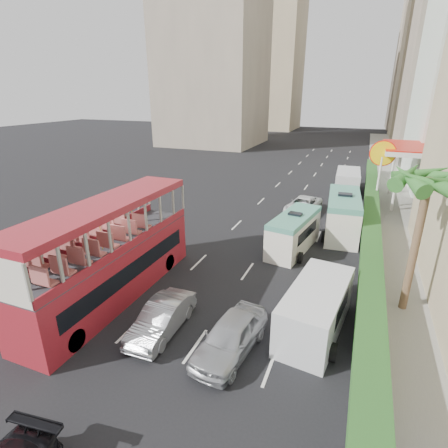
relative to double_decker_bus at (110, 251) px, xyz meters
The scene contains 17 objects.
ground_plane 6.51m from the double_decker_bus, ahead, with size 200.00×200.00×0.00m, color black.
double_decker_bus is the anchor object (origin of this frame).
car_silver_lane_a 4.86m from the double_decker_bus, 23.30° to the right, with size 1.44×4.14×1.36m, color #AEB0B5.
car_silver_lane_b 7.72m from the double_decker_bus, 13.97° to the right, with size 1.77×4.40×1.50m, color #AEB0B5.
van_asset 18.52m from the double_decker_bus, 68.43° to the left, with size 2.22×4.82×1.34m, color silver.
minibus_near 11.85m from the double_decker_bus, 50.68° to the left, with size 1.85×5.54×2.46m, color silver.
minibus_far 16.83m from the double_decker_bus, 52.43° to the left, with size 2.20×6.60×2.93m, color silver.
panel_van_near 10.19m from the double_decker_bus, ahead, with size 2.14×5.34×2.14m, color silver.
panel_van_far 27.30m from the double_decker_bus, 68.73° to the left, with size 2.30×5.75×2.30m, color silver.
sidewalk 29.26m from the double_decker_bus, 59.04° to the left, with size 6.00×120.00×0.18m, color #99968C.
kerb_wall 18.66m from the double_decker_bus, 48.93° to the left, with size 0.30×44.00×1.00m, color silver.
hedge 18.60m from the double_decker_bus, 48.93° to the left, with size 1.10×44.00×0.70m, color #2D6626.
palm_tree 14.39m from the double_decker_bus, 16.16° to the left, with size 0.36×0.36×6.40m, color brown.
shell_station 28.02m from the double_decker_bus, 55.18° to the left, with size 6.50×8.00×5.50m, color silver.
tower_far_a 87.36m from the double_decker_bus, 74.33° to the left, with size 14.00×14.00×44.00m, color tan.
tower_far_b 107.94m from the double_decker_bus, 77.53° to the left, with size 14.00×14.00×40.00m, color tan.
tower_left_b 93.68m from the double_decker_bus, 100.08° to the left, with size 16.00×16.00×46.00m, color tan.
Camera 1 is at (5.09, -12.56, 9.94)m, focal length 28.00 mm.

